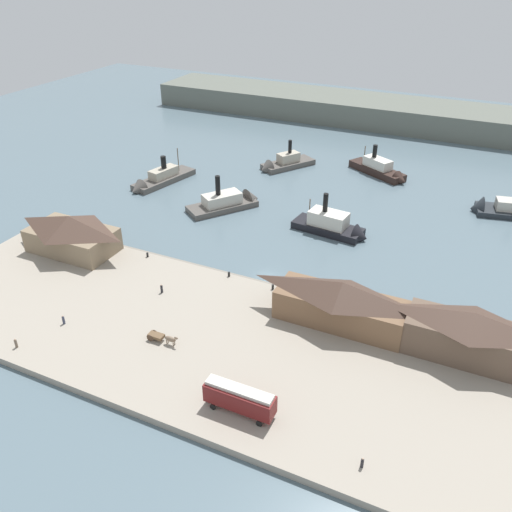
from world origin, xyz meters
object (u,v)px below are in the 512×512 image
mooring_post_center_west (273,287)px  ferry_near_quay (335,227)px  ferry_shed_central_terminal (71,233)px  pedestrian_near_cart (162,289)px  street_tram (240,398)px  mooring_post_west (147,255)px  mooring_post_center_east (229,274)px  ferry_mid_harbor (499,209)px  ferry_moored_east (381,170)px  ferry_outer_harbor (231,202)px  pedestrian_at_waters_edge (16,343)px  pedestrian_walking_east (63,320)px  ferry_moored_west (157,180)px  ferry_approaching_east (282,164)px  pedestrian_near_east_shed (362,463)px  ferry_shed_customs_shed (471,335)px  ferry_shed_east_terminal (341,302)px  horse_cart (162,337)px

mooring_post_center_west → ferry_near_quay: ferry_near_quay is taller
ferry_shed_central_terminal → pedestrian_near_cart: size_ratio=10.21×
street_tram → mooring_post_west: bearing=140.8°
mooring_post_center_east → ferry_mid_harbor: size_ratio=0.05×
ferry_moored_east → ferry_outer_harbor: bearing=-128.5°
street_tram → mooring_post_center_west: bearing=105.0°
pedestrian_at_waters_edge → ferry_near_quay: 67.67m
ferry_mid_harbor → mooring_post_center_east: bearing=-129.6°
pedestrian_walking_east → mooring_post_center_west: size_ratio=1.85×
pedestrian_at_waters_edge → ferry_outer_harbor: size_ratio=0.09×
mooring_post_center_east → ferry_moored_west: (-39.19, 33.62, -0.39)m
ferry_shed_central_terminal → ferry_mid_harbor: ferry_shed_central_terminal is taller
ferry_approaching_east → pedestrian_walking_east: bearing=-92.9°
ferry_shed_central_terminal → pedestrian_near_east_shed: bearing=-21.2°
ferry_outer_harbor → ferry_moored_west: size_ratio=0.87×
ferry_shed_customs_shed → ferry_mid_harbor: ferry_shed_customs_shed is taller
ferry_moored_east → ferry_mid_harbor: 33.15m
pedestrian_at_waters_edge → ferry_moored_east: bearing=70.9°
pedestrian_near_cart → ferry_moored_west: ferry_moored_west is taller
pedestrian_walking_east → ferry_moored_west: ferry_moored_west is taller
pedestrian_near_east_shed → ferry_moored_east: size_ratio=0.08×
pedestrian_at_waters_edge → pedestrian_walking_east: bearing=72.3°
ferry_moored_east → ferry_moored_west: size_ratio=0.89×
mooring_post_center_west → ferry_moored_west: bearing=144.9°
ferry_shed_east_terminal → pedestrian_walking_east: ferry_shed_east_terminal is taller
mooring_post_center_west → ferry_moored_west: ferry_moored_west is taller
ferry_approaching_east → mooring_post_center_west: bearing=-68.8°
pedestrian_near_cart → ferry_outer_harbor: (-6.63, 39.60, -0.62)m
mooring_post_center_west → mooring_post_west: bearing=-179.8°
pedestrian_near_cart → mooring_post_west: 13.54m
horse_cart → ferry_near_quay: size_ratio=0.31×
ferry_shed_east_terminal → mooring_post_center_east: 23.85m
horse_cart → ferry_approaching_east: 81.43m
ferry_mid_harbor → horse_cart: bearing=-120.9°
ferry_approaching_east → street_tram: bearing=-70.8°
pedestrian_walking_east → ferry_near_quay: bearing=59.8°
pedestrian_near_east_shed → mooring_post_center_east: size_ratio=1.74×
mooring_post_west → ferry_approaching_east: size_ratio=0.05×
ferry_shed_east_terminal → ferry_outer_harbor: 51.53m
ferry_shed_east_terminal → pedestrian_walking_east: 45.68m
ferry_shed_east_terminal → ferry_mid_harbor: (21.10, 58.08, -4.03)m
pedestrian_near_east_shed → mooring_post_west: pedestrian_near_east_shed is taller
ferry_outer_harbor → ferry_moored_east: bearing=51.5°
ferry_shed_customs_shed → pedestrian_near_cart: 51.89m
ferry_moored_east → ferry_shed_central_terminal: bearing=-123.7°
ferry_shed_central_terminal → pedestrian_walking_east: ferry_shed_central_terminal is taller
ferry_shed_east_terminal → pedestrian_near_cart: ferry_shed_east_terminal is taller
pedestrian_near_east_shed → ferry_mid_harbor: 84.77m
street_tram → ferry_near_quay: ferry_near_quay is taller
horse_cart → pedestrian_near_east_shed: (34.73, -9.37, -0.22)m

